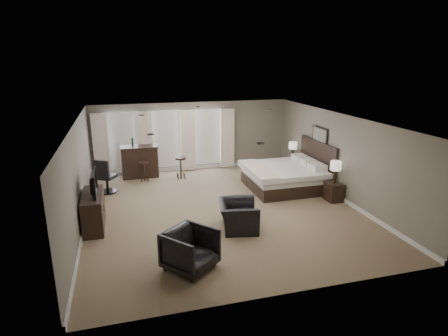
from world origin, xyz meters
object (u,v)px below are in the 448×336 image
object	(u,v)px
bed	(287,166)
bar_stool_right	(181,168)
desk_chair	(106,176)
dresser	(94,211)
bar_counter	(140,161)
nightstand_near	(334,192)
bar_stool_left	(144,172)
nightstand_far	(292,166)
tv	(92,192)
armchair_near	(238,211)
armchair_far	(190,248)
lamp_near	(335,172)
lamp_far	(293,151)

from	to	relation	value
bed	bar_stool_right	xyz separation A→B (m)	(-3.23, 1.93, -0.37)
desk_chair	bar_stool_right	bearing A→B (deg)	-132.32
dresser	bar_counter	xyz separation A→B (m)	(1.40, 4.04, 0.13)
nightstand_near	bar_stool_left	bearing A→B (deg)	147.39
nightstand_far	bar_stool_right	world-z (taller)	bar_stool_right
nightstand_near	tv	size ratio (longest dim) A/B	0.55
tv	bar_counter	xyz separation A→B (m)	(1.40, 4.04, -0.38)
armchair_near	armchair_far	distance (m)	2.17
armchair_far	bar_stool_left	distance (m)	6.12
lamp_near	armchair_far	world-z (taller)	lamp_near
bed	bar_counter	xyz separation A→B (m)	(-4.63, 2.60, -0.19)
dresser	lamp_near	bearing A→B (deg)	-0.05
bar_stool_left	bar_stool_right	bearing A→B (deg)	-3.72
nightstand_far	bar_stool_left	world-z (taller)	bar_stool_left
tv	bar_stool_left	distance (m)	3.82
nightstand_near	tv	distance (m)	6.95
armchair_near	lamp_near	bearing A→B (deg)	-60.87
bar_counter	nightstand_near	bearing A→B (deg)	-36.27
nightstand_far	bed	bearing A→B (deg)	-121.54
bar_stool_right	nightstand_far	bearing A→B (deg)	-6.62
tv	armchair_near	bearing A→B (deg)	-107.14
bed	nightstand_near	distance (m)	1.77
bed	armchair_near	xyz separation A→B (m)	(-2.50, -2.53, -0.29)
bed	bar_stool_left	world-z (taller)	bed
lamp_far	bar_counter	distance (m)	5.64
armchair_far	bar_counter	size ratio (longest dim) A/B	0.71
bar_counter	armchair_far	bearing A→B (deg)	-84.81
bed	lamp_near	size ratio (longest dim) A/B	3.58
nightstand_far	desk_chair	xyz separation A→B (m)	(-6.65, -0.31, 0.28)
nightstand_near	bar_stool_left	xyz separation A→B (m)	(-5.41, 3.46, 0.07)
tv	armchair_near	world-z (taller)	tv
nightstand_near	nightstand_far	bearing A→B (deg)	90.00
dresser	desk_chair	size ratio (longest dim) A/B	1.35
dresser	bar_stool_left	world-z (taller)	dresser
dresser	desk_chair	xyz separation A→B (m)	(0.27, 2.59, 0.12)
nightstand_near	bar_stool_right	bearing A→B (deg)	140.67
nightstand_near	lamp_near	world-z (taller)	lamp_near
lamp_far	tv	world-z (taller)	lamp_far
lamp_far	nightstand_near	bearing A→B (deg)	-90.00
lamp_near	armchair_far	bearing A→B (deg)	-151.77
dresser	nightstand_near	bearing A→B (deg)	-0.05
bar_stool_right	desk_chair	bearing A→B (deg)	-162.75
bed	bar_stool_right	world-z (taller)	bed
bar_stool_left	bar_stool_right	world-z (taller)	bar_stool_right
nightstand_far	dresser	distance (m)	7.50
dresser	tv	world-z (taller)	tv
armchair_near	bar_stool_right	size ratio (longest dim) A/B	1.38
bed	bar_counter	world-z (taller)	bed
armchair_near	nightstand_near	bearing A→B (deg)	-60.87
lamp_far	bar_counter	bearing A→B (deg)	168.24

